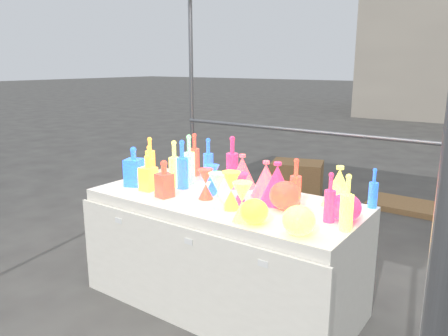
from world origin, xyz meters
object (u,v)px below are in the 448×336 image
Objects in this scene: hourglass_0 at (206,184)px; globe_0 at (254,213)px; bottle_0 at (150,156)px; lampshade_0 at (266,179)px; display_table at (223,251)px; cardboard_box_closed at (297,179)px; decanter_0 at (148,173)px.

hourglass_0 is 1.27× the size of globe_0.
bottle_0 is 1.89× the size of globe_0.
bottle_0 is 1.06m from lampshade_0.
display_table is 6.22× the size of bottle_0.
lampshade_0 is (0.89, -2.33, 0.65)m from cardboard_box_closed.
hourglass_0 is at bearing 6.84° from decanter_0.
display_table is 1.02m from bottle_0.
decanter_0 reaches higher than hourglass_0.
lampshade_0 is at bearing -86.94° from cardboard_box_closed.
hourglass_0 is at bearing 157.29° from globe_0.
lampshade_0 is at bearing 0.20° from bottle_0.
display_table is at bearing -12.88° from bottle_0.
display_table is at bearing 44.95° from hourglass_0.
decanter_0 is 1.26× the size of hourglass_0.
lampshade_0 reaches higher than display_table.
lampshade_0 is at bearing 23.30° from decanter_0.
hourglass_0 reaches higher than display_table.
bottle_0 is at bearing 160.28° from hourglass_0.
display_table is 7.31× the size of decanter_0.
display_table reaches higher than cardboard_box_closed.
lampshade_0 is at bearing 44.26° from hourglass_0.
cardboard_box_closed is at bearing 111.31° from globe_0.
cardboard_box_closed is at bearing 85.93° from bottle_0.
hourglass_0 is 0.83× the size of lampshade_0.
lampshade_0 reaches higher than hourglass_0.
display_table is at bearing 145.10° from globe_0.
decanter_0 reaches higher than display_table.
hourglass_0 is at bearing -160.17° from lampshade_0.
cardboard_box_closed is at bearing 105.17° from display_table.
decanter_0 is 1.61× the size of globe_0.
globe_0 is at bearing -20.91° from bottle_0.
decanter_0 is at bearing 171.81° from globe_0.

